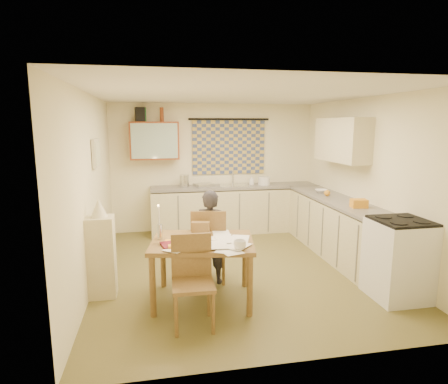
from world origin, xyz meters
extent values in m
cube|color=brown|center=(0.00, 0.00, -0.01)|extent=(4.00, 4.50, 0.02)
cube|color=white|center=(0.00, 0.00, 2.51)|extent=(4.00, 4.50, 0.02)
cube|color=#F5EDC0|center=(0.00, 2.26, 1.25)|extent=(4.00, 0.02, 2.50)
cube|color=#F5EDC0|center=(0.00, -2.26, 1.25)|extent=(4.00, 0.02, 2.50)
cube|color=#F5EDC0|center=(-2.01, 0.00, 1.25)|extent=(0.02, 4.50, 2.50)
cube|color=#F5EDC0|center=(2.01, 0.00, 1.25)|extent=(0.02, 4.50, 2.50)
cube|color=#384877|center=(0.30, 2.22, 1.65)|extent=(1.45, 0.03, 1.05)
cylinder|color=black|center=(0.30, 2.20, 2.20)|extent=(1.60, 0.04, 0.04)
cube|color=maroon|center=(-1.15, 2.08, 1.80)|extent=(0.90, 0.34, 0.70)
cube|color=#99B2A5|center=(-1.15, 1.91, 1.80)|extent=(0.84, 0.02, 0.64)
cube|color=#C7BC8D|center=(1.83, 0.55, 1.85)|extent=(0.34, 1.30, 0.70)
cube|color=beige|center=(-1.97, 0.40, 1.70)|extent=(0.04, 0.50, 0.40)
cube|color=white|center=(-1.95, 0.40, 1.70)|extent=(0.01, 0.42, 0.32)
cube|color=#C7BC8D|center=(0.39, 1.95, 0.43)|extent=(3.30, 0.60, 0.86)
cube|color=#605D59|center=(0.39, 1.95, 0.90)|extent=(3.30, 0.62, 0.04)
cube|color=#C7BC8D|center=(1.70, 0.20, 0.43)|extent=(0.60, 2.95, 0.86)
cube|color=#605D59|center=(1.70, 0.20, 0.90)|extent=(0.62, 2.95, 0.04)
cube|color=white|center=(1.70, -1.26, 0.48)|extent=(0.64, 0.64, 0.95)
cube|color=black|center=(1.70, -1.26, 0.97)|extent=(0.60, 0.60, 0.03)
cube|color=silver|center=(0.35, 1.95, 0.88)|extent=(0.60, 0.52, 0.10)
cylinder|color=silver|center=(0.37, 2.13, 1.06)|extent=(0.03, 0.03, 0.28)
cube|color=silver|center=(-0.24, 1.95, 0.95)|extent=(0.42, 0.38, 0.06)
cylinder|color=silver|center=(-0.62, 1.95, 1.04)|extent=(0.19, 0.19, 0.24)
cylinder|color=white|center=(0.96, 1.95, 1.00)|extent=(0.30, 0.30, 0.16)
imported|color=white|center=(0.72, 2.00, 1.01)|extent=(0.14, 0.14, 0.18)
imported|color=white|center=(1.70, 0.94, 0.95)|extent=(0.32, 0.32, 0.05)
cube|color=orange|center=(1.70, -0.30, 0.98)|extent=(0.24, 0.19, 0.12)
sphere|color=orange|center=(1.65, 0.61, 0.97)|extent=(0.10, 0.10, 0.10)
cube|color=black|center=(-1.40, 2.08, 2.28)|extent=(0.19, 0.22, 0.26)
cylinder|color=#195926|center=(-1.32, 2.08, 2.28)|extent=(0.08, 0.08, 0.26)
cylinder|color=maroon|center=(-1.00, 2.08, 2.28)|extent=(0.08, 0.08, 0.26)
cube|color=brown|center=(-0.64, -0.90, 0.72)|extent=(1.32, 1.09, 0.05)
cube|color=brown|center=(-0.48, -0.30, 0.49)|extent=(0.53, 0.53, 0.04)
cube|color=brown|center=(-0.51, -0.50, 0.76)|extent=(0.45, 0.12, 0.50)
cube|color=brown|center=(-0.82, -1.47, 0.46)|extent=(0.44, 0.44, 0.04)
cube|color=brown|center=(-0.81, -1.28, 0.72)|extent=(0.43, 0.05, 0.47)
imported|color=black|center=(-0.47, -0.38, 0.63)|extent=(0.67, 0.63, 1.26)
cube|color=#C7BC8D|center=(-1.84, -0.55, 0.50)|extent=(0.32, 0.30, 1.00)
cone|color=beige|center=(-1.84, -0.55, 1.11)|extent=(0.20, 0.20, 0.22)
cube|color=brown|center=(-0.63, -0.65, 0.83)|extent=(0.24, 0.14, 0.16)
imported|color=white|center=(-0.29, -1.31, 0.80)|extent=(0.24, 0.24, 0.11)
imported|color=maroon|center=(-1.12, -1.05, 0.76)|extent=(0.28, 0.32, 0.02)
imported|color=orange|center=(-1.08, -0.95, 0.76)|extent=(0.20, 0.25, 0.02)
cube|color=orange|center=(-0.99, -1.13, 0.77)|extent=(0.12, 0.08, 0.04)
cube|color=black|center=(-0.52, -1.21, 0.76)|extent=(0.14, 0.07, 0.02)
cylinder|color=silver|center=(-1.13, -0.76, 0.84)|extent=(0.08, 0.08, 0.18)
cylinder|color=white|center=(-1.14, -0.74, 1.04)|extent=(0.03, 0.03, 0.22)
sphere|color=#FFCC66|center=(-1.14, -0.77, 1.16)|extent=(0.02, 0.02, 0.02)
cube|color=white|center=(-0.37, -0.66, 0.75)|extent=(0.23, 0.31, 0.00)
cube|color=white|center=(-0.40, -1.32, 0.75)|extent=(0.28, 0.34, 0.00)
cube|color=white|center=(-0.42, -1.28, 0.75)|extent=(0.33, 0.36, 0.00)
cube|color=white|center=(-0.39, -1.12, 0.76)|extent=(0.28, 0.34, 0.00)
cube|color=white|center=(-0.20, -0.93, 0.76)|extent=(0.29, 0.35, 0.00)
cube|color=white|center=(-0.74, -1.06, 0.76)|extent=(0.30, 0.35, 0.00)
cube|color=white|center=(-0.41, -0.84, 0.76)|extent=(0.29, 0.35, 0.00)
cube|color=white|center=(-0.95, -1.16, 0.76)|extent=(0.35, 0.36, 0.00)
cube|color=white|center=(-0.66, -0.91, 0.76)|extent=(0.31, 0.36, 0.00)
cube|color=white|center=(-0.29, -1.21, 0.77)|extent=(0.36, 0.36, 0.00)
cube|color=white|center=(-0.38, -0.96, 0.77)|extent=(0.23, 0.31, 0.00)
cube|color=white|center=(-0.81, -1.10, 0.77)|extent=(0.29, 0.35, 0.00)
cube|color=white|center=(-0.50, -1.15, 0.77)|extent=(0.22, 0.30, 0.00)
camera|label=1|loc=(-1.18, -5.10, 2.09)|focal=30.00mm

